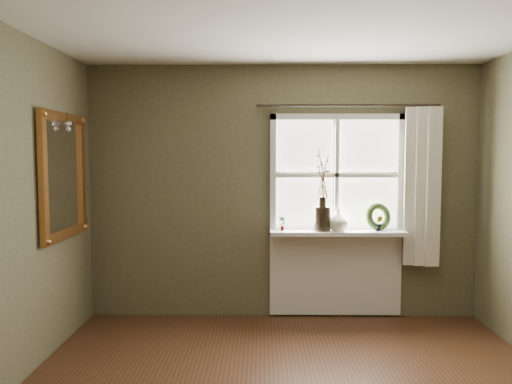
{
  "coord_description": "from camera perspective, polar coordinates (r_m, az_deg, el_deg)",
  "views": [
    {
      "loc": [
        -0.22,
        -2.88,
        1.68
      ],
      "look_at": [
        -0.27,
        1.55,
        1.35
      ],
      "focal_mm": 35.0,
      "sensor_mm": 36.0,
      "label": 1
    }
  ],
  "objects": [
    {
      "name": "cream_vase",
      "position": [
        5.1,
        9.38,
        -3.16
      ],
      "size": [
        0.25,
        0.25,
        0.22
      ],
      "primitive_type": "imported",
      "rotation": [
        0.0,
        0.0,
        -0.2
      ],
      "color": "silver",
      "rests_on": "window_sill"
    },
    {
      "name": "curtain_rod",
      "position": [
        5.15,
        10.48,
        9.71
      ],
      "size": [
        1.84,
        0.03,
        0.03
      ],
      "primitive_type": "cylinder",
      "rotation": [
        0.0,
        1.57,
        0.0
      ],
      "color": "black",
      "rests_on": "wall_back"
    },
    {
      "name": "window_frame",
      "position": [
        5.17,
        9.18,
        1.94
      ],
      "size": [
        1.36,
        0.06,
        1.24
      ],
      "color": "silver",
      "rests_on": "wall_back"
    },
    {
      "name": "wreath",
      "position": [
        5.22,
        13.78,
        -3.08
      ],
      "size": [
        0.31,
        0.22,
        0.29
      ],
      "primitive_type": "torus",
      "rotation": [
        1.36,
        0.0,
        0.38
      ],
      "color": "#2F451E",
      "rests_on": "window_sill"
    },
    {
      "name": "potted_plant_left",
      "position": [
        5.05,
        2.99,
        -3.58
      ],
      "size": [
        0.09,
        0.07,
        0.15
      ],
      "primitive_type": "imported",
      "rotation": [
        0.0,
        0.0,
        0.21
      ],
      "color": "#2F451E",
      "rests_on": "window_sill"
    },
    {
      "name": "potted_plant_right",
      "position": [
        5.19,
        13.84,
        -3.48
      ],
      "size": [
        0.1,
        0.09,
        0.16
      ],
      "primitive_type": "imported",
      "rotation": [
        0.0,
        0.0,
        -0.3
      ],
      "color": "#2F451E",
      "rests_on": "window_sill"
    },
    {
      "name": "window_apron",
      "position": [
        5.31,
        9.04,
        -9.12
      ],
      "size": [
        1.36,
        0.04,
        0.88
      ],
      "primitive_type": "cube",
      "color": "silver",
      "rests_on": "ground"
    },
    {
      "name": "window_sill",
      "position": [
        5.12,
        9.28,
        -4.61
      ],
      "size": [
        1.36,
        0.26,
        0.04
      ],
      "primitive_type": "cube",
      "color": "silver",
      "rests_on": "wall_back"
    },
    {
      "name": "wall_back",
      "position": [
        5.2,
        3.03,
        0.01
      ],
      "size": [
        4.0,
        0.1,
        2.6
      ],
      "primitive_type": "cube",
      "color": "brown",
      "rests_on": "ground"
    },
    {
      "name": "gilt_mirror",
      "position": [
        4.71,
        -21.13,
        1.76
      ],
      "size": [
        0.1,
        0.93,
        1.11
      ],
      "color": "white",
      "rests_on": "wall_left"
    },
    {
      "name": "curtain",
      "position": [
        5.27,
        18.39,
        0.57
      ],
      "size": [
        0.36,
        0.12,
        1.59
      ],
      "primitive_type": "cube",
      "color": "beige",
      "rests_on": "wall_back"
    },
    {
      "name": "dark_jug",
      "position": [
        5.08,
        7.59,
        -3.03
      ],
      "size": [
        0.22,
        0.22,
        0.25
      ],
      "primitive_type": "cylinder",
      "rotation": [
        0.0,
        0.0,
        -0.38
      ],
      "color": "black",
      "rests_on": "window_sill"
    }
  ]
}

